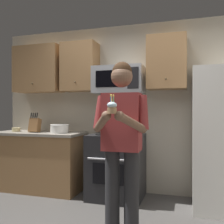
{
  "coord_description": "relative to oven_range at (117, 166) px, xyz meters",
  "views": [
    {
      "loc": [
        0.87,
        -2.23,
        1.26
      ],
      "look_at": [
        0.1,
        0.3,
        1.25
      ],
      "focal_mm": 41.4,
      "sensor_mm": 36.0,
      "label": 1
    }
  ],
  "objects": [
    {
      "name": "microwave",
      "position": [
        0.0,
        0.12,
        1.26
      ],
      "size": [
        0.74,
        0.41,
        0.4
      ],
      "color": "#9EA0A5"
    },
    {
      "name": "bowl_large_white",
      "position": [
        -0.91,
        -0.03,
        0.53
      ],
      "size": [
        0.29,
        0.29,
        0.13
      ],
      "color": "white",
      "rests_on": "counter_left"
    },
    {
      "name": "bowl_small_colored",
      "position": [
        -1.72,
        0.0,
        0.49
      ],
      "size": [
        0.14,
        0.14,
        0.06
      ],
      "color": "beige",
      "rests_on": "counter_left"
    },
    {
      "name": "cupcake",
      "position": [
        0.36,
        -1.4,
        0.83
      ],
      "size": [
        0.09,
        0.09,
        0.17
      ],
      "color": "#A87F56"
    },
    {
      "name": "oven_range",
      "position": [
        0.0,
        0.0,
        0.0
      ],
      "size": [
        0.76,
        0.7,
        0.93
      ],
      "color": "black",
      "rests_on": "ground"
    },
    {
      "name": "counter_left",
      "position": [
        -1.3,
        0.02,
        0.0
      ],
      "size": [
        1.44,
        0.66,
        0.92
      ],
      "color": "#9E7247",
      "rests_on": "ground"
    },
    {
      "name": "cabinet_row_upper",
      "position": [
        -0.57,
        0.17,
        1.49
      ],
      "size": [
        2.78,
        0.36,
        0.76
      ],
      "color": "#9E7247"
    },
    {
      "name": "person",
      "position": [
        0.36,
        -1.07,
        0.53
      ],
      "size": [
        0.6,
        0.48,
        1.76
      ],
      "color": "#262628",
      "rests_on": "ground"
    },
    {
      "name": "wall_back",
      "position": [
        0.15,
        0.39,
        0.84
      ],
      "size": [
        4.4,
        0.1,
        2.6
      ],
      "primitive_type": "cube",
      "color": "#B7AD99",
      "rests_on": "ground"
    },
    {
      "name": "knife_block",
      "position": [
        -1.34,
        -0.03,
        0.57
      ],
      "size": [
        0.16,
        0.15,
        0.32
      ],
      "color": "brown",
      "rests_on": "counter_left"
    }
  ]
}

